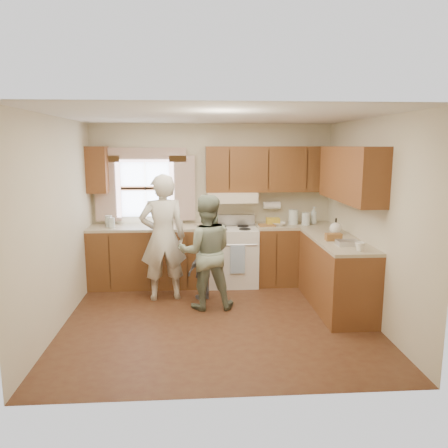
{
  "coord_description": "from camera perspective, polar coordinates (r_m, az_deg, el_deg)",
  "views": [
    {
      "loc": [
        -0.28,
        -5.2,
        2.16
      ],
      "look_at": [
        0.1,
        0.4,
        1.15
      ],
      "focal_mm": 35.0,
      "sensor_mm": 36.0,
      "label": 1
    }
  ],
  "objects": [
    {
      "name": "stove",
      "position": [
        6.87,
        1.09,
        -4.07
      ],
      "size": [
        0.76,
        0.67,
        1.07
      ],
      "color": "silver",
      "rests_on": "ground"
    },
    {
      "name": "woman_right",
      "position": [
        5.81,
        -2.36,
        -3.7
      ],
      "size": [
        0.76,
        0.6,
        1.53
      ],
      "primitive_type": "imported",
      "rotation": [
        0.0,
        0.0,
        3.17
      ],
      "color": "#233A2B",
      "rests_on": "ground"
    },
    {
      "name": "child",
      "position": [
        6.22,
        -2.72,
        -6.27
      ],
      "size": [
        0.51,
        0.38,
        0.8
      ],
      "primitive_type": "imported",
      "rotation": [
        0.0,
        0.0,
        3.59
      ],
      "color": "slate",
      "rests_on": "ground"
    },
    {
      "name": "kitchen_fixtures",
      "position": [
        6.48,
        4.14,
        -1.61
      ],
      "size": [
        3.8,
        2.25,
        2.15
      ],
      "color": "#44210E",
      "rests_on": "ground"
    },
    {
      "name": "woman_left",
      "position": [
        6.17,
        -7.97,
        -1.77
      ],
      "size": [
        0.71,
        0.53,
        1.78
      ],
      "primitive_type": "imported",
      "rotation": [
        0.0,
        0.0,
        3.3
      ],
      "color": "beige",
      "rests_on": "ground"
    },
    {
      "name": "room",
      "position": [
        5.29,
        -0.79,
        0.29
      ],
      "size": [
        3.8,
        3.8,
        3.8
      ],
      "color": "#442215",
      "rests_on": "ground"
    }
  ]
}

